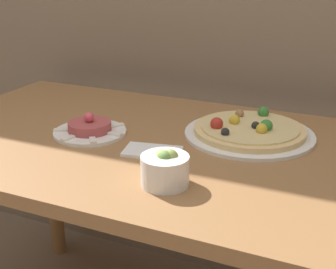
% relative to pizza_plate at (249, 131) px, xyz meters
% --- Properties ---
extents(dining_table, '(1.45, 0.80, 0.75)m').
position_rel_pizza_plate_xyz_m(dining_table, '(-0.20, -0.14, -0.11)').
color(dining_table, olive).
rests_on(dining_table, ground_plane).
extents(pizza_plate, '(0.36, 0.36, 0.06)m').
position_rel_pizza_plate_xyz_m(pizza_plate, '(0.00, 0.00, 0.00)').
color(pizza_plate, white).
rests_on(pizza_plate, dining_table).
extents(tartare_plate, '(0.20, 0.20, 0.06)m').
position_rel_pizza_plate_xyz_m(tartare_plate, '(-0.41, -0.17, -0.00)').
color(tartare_plate, white).
rests_on(tartare_plate, dining_table).
extents(small_bowl, '(0.11, 0.11, 0.08)m').
position_rel_pizza_plate_xyz_m(small_bowl, '(-0.09, -0.36, 0.02)').
color(small_bowl, white).
rests_on(small_bowl, dining_table).
extents(napkin, '(0.16, 0.11, 0.01)m').
position_rel_pizza_plate_xyz_m(napkin, '(-0.19, -0.22, -0.01)').
color(napkin, white).
rests_on(napkin, dining_table).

